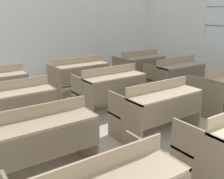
{
  "coord_description": "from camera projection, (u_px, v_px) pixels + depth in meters",
  "views": [
    {
      "loc": [
        -2.83,
        0.28,
        1.87
      ],
      "look_at": [
        -0.75,
        3.29,
        0.78
      ],
      "focal_mm": 42.0,
      "sensor_mm": 36.0,
      "label": 1
    }
  ],
  "objects": [
    {
      "name": "wall_back",
      "position": [
        53.0,
        31.0,
        7.21
      ],
      "size": [
        7.17,
        0.06,
        2.7
      ],
      "color": "silver",
      "rests_on": "ground_plane"
    },
    {
      "name": "bench_second_left",
      "position": [
        39.0,
        138.0,
        3.0
      ],
      "size": [
        1.21,
        0.79,
        0.88
      ],
      "color": "#796A53",
      "rests_on": "ground_plane"
    },
    {
      "name": "bench_second_center",
      "position": [
        157.0,
        107.0,
        3.98
      ],
      "size": [
        1.21,
        0.79,
        0.88
      ],
      "color": "#80715A",
      "rests_on": "ground_plane"
    },
    {
      "name": "bench_third_left",
      "position": [
        11.0,
        106.0,
        4.03
      ],
      "size": [
        1.21,
        0.79,
        0.88
      ],
      "color": "#82735C",
      "rests_on": "ground_plane"
    },
    {
      "name": "bench_third_center",
      "position": [
        110.0,
        87.0,
        5.01
      ],
      "size": [
        1.21,
        0.79,
        0.88
      ],
      "color": "#81725B",
      "rests_on": "ground_plane"
    },
    {
      "name": "bench_third_right",
      "position": [
        175.0,
        75.0,
        6.02
      ],
      "size": [
        1.21,
        0.79,
        0.88
      ],
      "color": "#786952",
      "rests_on": "ground_plane"
    },
    {
      "name": "bench_back_center",
      "position": [
        79.0,
        74.0,
        6.04
      ],
      "size": [
        1.21,
        0.79,
        0.88
      ],
      "color": "#7E6F58",
      "rests_on": "ground_plane"
    },
    {
      "name": "bench_back_right",
      "position": [
        140.0,
        66.0,
        7.02
      ],
      "size": [
        1.21,
        0.79,
        0.88
      ],
      "color": "#796A53",
      "rests_on": "ground_plane"
    }
  ]
}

